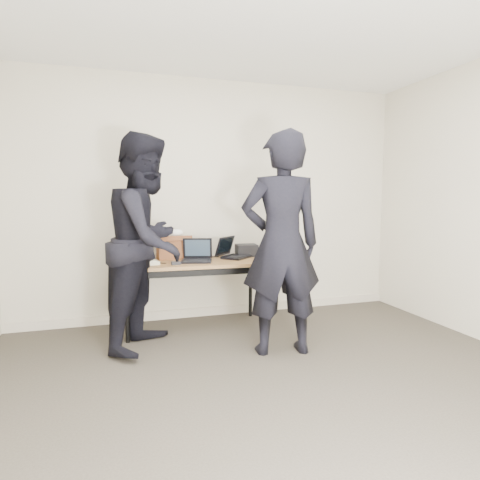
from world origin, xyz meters
name	(u,v)px	position (x,y,z in m)	size (l,w,h in m)	color
room	(300,202)	(0.00, 0.00, 1.35)	(4.60, 4.60, 2.80)	#3B362D
desk	(195,267)	(-0.33, 1.82, 0.66)	(1.52, 0.70, 0.72)	brown
laptop_beige	(143,259)	(-0.86, 1.80, 0.76)	(0.32, 0.31, 0.22)	beige
laptop_center	(197,256)	(-0.31, 1.80, 0.77)	(0.37, 0.36, 0.24)	black
laptop_right	(232,253)	(0.11, 1.93, 0.77)	(0.44, 0.44, 0.23)	black
leather_satchel	(174,247)	(-0.51, 2.05, 0.85)	(0.38, 0.22, 0.25)	brown
tissue	(177,233)	(-0.48, 2.05, 1.00)	(0.13, 0.10, 0.08)	white
equipment_box	(246,250)	(0.30, 2.01, 0.79)	(0.23, 0.20, 0.13)	black
power_brick	(176,263)	(-0.55, 1.65, 0.74)	(0.09, 0.05, 0.03)	black
cables	(198,260)	(-0.29, 1.85, 0.72)	(1.16, 0.41, 0.01)	black
person_typist	(281,244)	(0.28, 0.96, 0.98)	(0.71, 0.47, 1.95)	black
person_observer	(148,242)	(-0.83, 1.47, 0.98)	(0.95, 0.74, 1.95)	black
baseboard	(216,311)	(0.00, 2.23, 0.05)	(4.50, 0.03, 0.10)	beige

